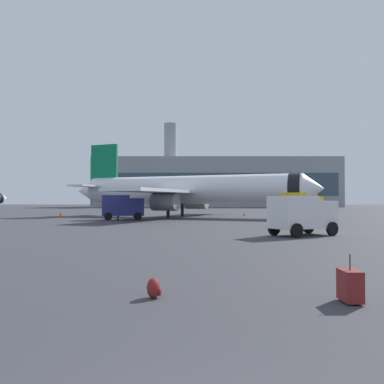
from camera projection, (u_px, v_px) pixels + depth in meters
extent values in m
cylinder|color=white|center=(190.00, 190.00, 53.69)|extent=(29.31, 14.51, 3.80)
cone|color=white|center=(315.00, 189.00, 47.74)|extent=(3.55, 4.24, 3.61)
cone|color=white|center=(88.00, 191.00, 59.80)|extent=(4.23, 4.35, 3.42)
cylinder|color=black|center=(296.00, 189.00, 48.55)|extent=(2.72, 4.12, 3.88)
cube|color=white|center=(203.00, 193.00, 61.49)|extent=(10.32, 16.65, 0.36)
cube|color=white|center=(157.00, 191.00, 46.62)|extent=(10.32, 16.65, 0.36)
cylinder|color=gray|center=(197.00, 201.00, 59.14)|extent=(3.78, 3.22, 2.20)
cylinder|color=gray|center=(166.00, 202.00, 48.92)|extent=(3.78, 3.22, 2.20)
cube|color=#0C7247|center=(105.00, 166.00, 58.73)|extent=(4.23, 1.94, 6.40)
cube|color=white|center=(114.00, 187.00, 61.83)|extent=(4.61, 6.54, 0.24)
cube|color=white|center=(89.00, 186.00, 55.88)|extent=(4.61, 6.54, 0.24)
cylinder|color=black|center=(280.00, 211.00, 49.23)|extent=(0.36, 0.36, 1.80)
cylinder|color=black|center=(183.00, 210.00, 56.60)|extent=(0.44, 0.44, 1.80)
cylinder|color=black|center=(169.00, 211.00, 52.14)|extent=(0.44, 0.44, 1.80)
cone|color=white|center=(5.00, 198.00, 113.05)|extent=(3.25, 2.93, 2.71)
cylinder|color=black|center=(0.00, 198.00, 111.63)|extent=(3.03, 2.39, 2.91)
cube|color=navy|center=(137.00, 207.00, 47.10)|extent=(2.06, 2.47, 2.04)
cube|color=#1E232D|center=(143.00, 203.00, 47.24)|extent=(0.45, 1.96, 0.84)
cube|color=navy|center=(117.00, 205.00, 46.66)|extent=(3.48, 2.74, 2.40)
cylinder|color=black|center=(138.00, 215.00, 48.23)|extent=(0.93, 0.38, 0.90)
cylinder|color=black|center=(139.00, 216.00, 45.97)|extent=(0.93, 0.38, 0.90)
cylinder|color=black|center=(110.00, 216.00, 47.61)|extent=(0.93, 0.38, 0.90)
cylinder|color=black|center=(109.00, 216.00, 45.35)|extent=(0.93, 0.38, 0.90)
cube|color=yellow|center=(313.00, 205.00, 50.12)|extent=(2.89, 2.87, 2.29)
cube|color=#1E232D|center=(315.00, 201.00, 50.64)|extent=(1.61, 1.56, 0.95)
cube|color=yellow|center=(301.00, 204.00, 47.97)|extent=(4.73, 4.78, 2.70)
cylinder|color=black|center=(303.00, 215.00, 50.92)|extent=(0.78, 0.80, 0.90)
cylinder|color=black|center=(322.00, 215.00, 49.18)|extent=(0.78, 0.80, 0.90)
cylinder|color=black|center=(286.00, 216.00, 47.90)|extent=(0.78, 0.80, 0.90)
cylinder|color=black|center=(305.00, 216.00, 46.16)|extent=(0.78, 0.80, 0.90)
cube|color=white|center=(318.00, 214.00, 26.67)|extent=(2.50, 2.60, 1.78)
cube|color=#1E232D|center=(326.00, 208.00, 27.04)|extent=(0.93, 1.62, 0.74)
cube|color=white|center=(294.00, 212.00, 25.63)|extent=(3.28, 3.02, 2.10)
cylinder|color=black|center=(309.00, 227.00, 27.68)|extent=(0.90, 0.62, 0.90)
cylinder|color=black|center=(333.00, 229.00, 25.84)|extent=(0.90, 0.62, 0.90)
cylinder|color=black|center=(275.00, 228.00, 26.21)|extent=(0.90, 0.62, 0.90)
cylinder|color=black|center=(298.00, 231.00, 24.37)|extent=(0.90, 0.62, 0.90)
cube|color=#F2590C|center=(245.00, 216.00, 58.70)|extent=(0.44, 0.44, 0.04)
cone|color=#F2590C|center=(245.00, 213.00, 58.70)|extent=(0.36, 0.36, 0.62)
cylinder|color=white|center=(245.00, 213.00, 58.70)|extent=(0.23, 0.23, 0.10)
cube|color=#F2590C|center=(61.00, 217.00, 52.67)|extent=(0.44, 0.44, 0.04)
cone|color=#F2590C|center=(61.00, 214.00, 52.67)|extent=(0.36, 0.36, 0.79)
cylinder|color=white|center=(61.00, 214.00, 52.68)|extent=(0.23, 0.23, 0.10)
cube|color=#F2590C|center=(119.00, 219.00, 47.62)|extent=(0.44, 0.44, 0.04)
cone|color=#F2590C|center=(119.00, 216.00, 47.63)|extent=(0.36, 0.36, 0.78)
cylinder|color=white|center=(119.00, 215.00, 47.63)|extent=(0.23, 0.23, 0.10)
cube|color=#F2590C|center=(138.00, 217.00, 54.72)|extent=(0.44, 0.44, 0.04)
cone|color=#F2590C|center=(138.00, 214.00, 54.72)|extent=(0.36, 0.36, 0.62)
cylinder|color=white|center=(138.00, 214.00, 54.72)|extent=(0.23, 0.23, 0.10)
cube|color=maroon|center=(351.00, 286.00, 9.03)|extent=(0.41, 0.65, 0.70)
cylinder|color=black|center=(351.00, 262.00, 9.04)|extent=(0.02, 0.02, 0.36)
cylinder|color=black|center=(347.00, 299.00, 9.24)|extent=(0.08, 0.03, 0.08)
cylinder|color=black|center=(356.00, 304.00, 8.79)|extent=(0.08, 0.03, 0.08)
ellipsoid|color=maroon|center=(154.00, 288.00, 9.47)|extent=(0.32, 0.40, 0.48)
ellipsoid|color=maroon|center=(160.00, 291.00, 9.46)|extent=(0.12, 0.28, 0.24)
cube|color=gray|center=(217.00, 183.00, 133.76)|extent=(79.97, 17.91, 16.10)
cube|color=#334756|center=(218.00, 184.00, 124.74)|extent=(75.97, 0.10, 7.25)
cylinder|color=gray|center=(172.00, 141.00, 134.07)|extent=(4.40, 4.40, 12.00)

